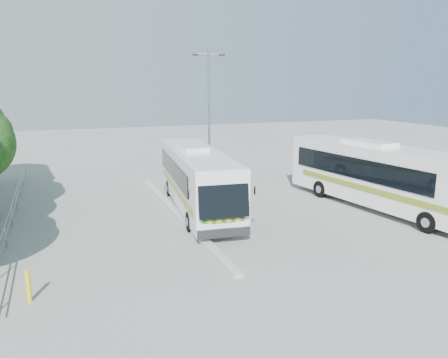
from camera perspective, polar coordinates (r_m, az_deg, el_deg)
name	(u,v)px	position (r m, az deg, el deg)	size (l,w,h in m)	color
ground	(234,221)	(21.36, 1.32, -5.53)	(100.00, 100.00, 0.00)	gray
kerb_divider	(177,214)	(22.44, -6.11, -4.52)	(0.40, 16.00, 0.15)	#B2B2AD
railing	(13,206)	(23.59, -25.88, -3.20)	(0.06, 22.00, 1.00)	gray
coach_main	(197,177)	(23.08, -3.59, 0.21)	(3.51, 11.49, 3.14)	silver
coach_adjacent	(381,175)	(24.46, 19.81, 0.49)	(3.89, 12.32, 3.36)	white
lamppost	(209,111)	(29.75, -1.96, 8.92)	(2.11, 0.64, 8.70)	#95989D
bollard	(28,286)	(14.91, -24.18, -12.64)	(0.14, 0.14, 1.03)	yellow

